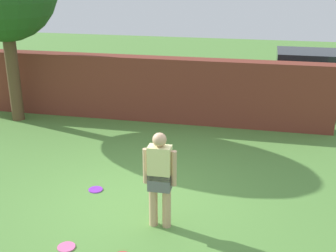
% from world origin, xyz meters
% --- Properties ---
extents(ground_plane, '(40.00, 40.00, 0.00)m').
position_xyz_m(ground_plane, '(0.00, 0.00, 0.00)').
color(ground_plane, '#568C3D').
extents(brick_wall, '(10.91, 0.50, 1.75)m').
position_xyz_m(brick_wall, '(-1.50, 4.46, 0.88)').
color(brick_wall, brown).
rests_on(brick_wall, ground).
extents(person, '(0.54, 0.22, 1.62)m').
position_xyz_m(person, '(0.61, -0.67, 0.90)').
color(person, tan).
rests_on(person, ground).
extents(car, '(4.21, 1.93, 1.72)m').
position_xyz_m(car, '(3.47, 6.48, 0.86)').
color(car, navy).
rests_on(car, ground).
extents(frisbee_pink, '(0.27, 0.27, 0.02)m').
position_xyz_m(frisbee_pink, '(-0.63, -1.56, 0.01)').
color(frisbee_pink, pink).
rests_on(frisbee_pink, ground).
extents(frisbee_purple, '(0.27, 0.27, 0.02)m').
position_xyz_m(frisbee_purple, '(-0.86, 0.23, 0.01)').
color(frisbee_purple, purple).
rests_on(frisbee_purple, ground).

